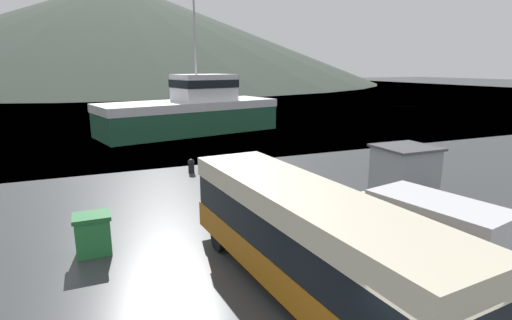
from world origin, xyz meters
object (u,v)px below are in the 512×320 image
object	(u,v)px
tour_bus	(304,236)
fishing_boat	(192,110)
delivery_van	(420,227)
dock_kiosk	(404,171)
storage_bin	(93,234)

from	to	relation	value
tour_bus	fishing_boat	xyz separation A→B (m)	(4.18, 29.54, 0.48)
tour_bus	delivery_van	size ratio (longest dim) A/B	1.71
tour_bus	dock_kiosk	bearing A→B (deg)	27.92
storage_bin	dock_kiosk	distance (m)	14.55
fishing_boat	dock_kiosk	bearing A→B (deg)	178.07
delivery_van	dock_kiosk	world-z (taller)	dock_kiosk
storage_bin	dock_kiosk	bearing A→B (deg)	3.23
tour_bus	fishing_boat	world-z (taller)	fishing_boat
tour_bus	storage_bin	bearing A→B (deg)	132.79
storage_bin	dock_kiosk	world-z (taller)	dock_kiosk
tour_bus	storage_bin	size ratio (longest dim) A/B	7.47
tour_bus	delivery_van	distance (m)	4.51
fishing_boat	dock_kiosk	size ratio (longest dim) A/B	6.66
tour_bus	delivery_van	xyz separation A→B (m)	(4.47, 0.18, -0.52)
delivery_van	storage_bin	world-z (taller)	delivery_van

